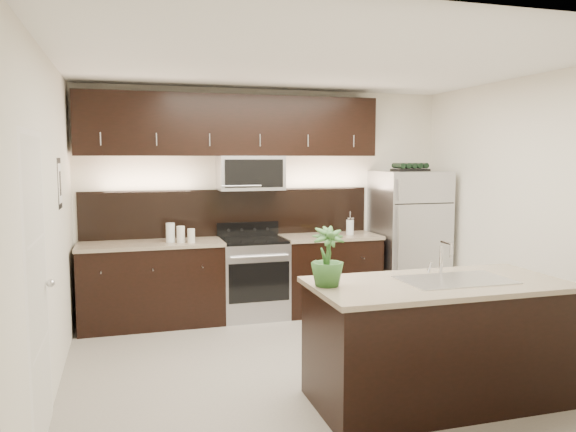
# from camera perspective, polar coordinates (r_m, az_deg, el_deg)

# --- Properties ---
(ground) EXTENTS (4.50, 4.50, 0.00)m
(ground) POSITION_cam_1_polar(r_m,az_deg,el_deg) (5.31, 3.37, -14.80)
(ground) COLOR gray
(ground) RESTS_ON ground
(room_walls) EXTENTS (4.52, 4.02, 2.71)m
(room_walls) POSITION_cam_1_polar(r_m,az_deg,el_deg) (4.90, 2.41, 3.77)
(room_walls) COLOR silver
(room_walls) RESTS_ON ground
(counter_run) EXTENTS (3.51, 0.65, 0.94)m
(counter_run) POSITION_cam_1_polar(r_m,az_deg,el_deg) (6.63, -5.30, -6.35)
(counter_run) COLOR black
(counter_run) RESTS_ON ground
(upper_fixtures) EXTENTS (3.49, 0.40, 1.66)m
(upper_fixtures) POSITION_cam_1_polar(r_m,az_deg,el_deg) (6.63, -5.46, 8.16)
(upper_fixtures) COLOR black
(upper_fixtures) RESTS_ON counter_run
(island) EXTENTS (1.96, 0.96, 0.94)m
(island) POSITION_cam_1_polar(r_m,az_deg,el_deg) (4.58, 14.85, -12.18)
(island) COLOR black
(island) RESTS_ON ground
(sink_faucet) EXTENTS (0.84, 0.50, 0.28)m
(sink_faucet) POSITION_cam_1_polar(r_m,az_deg,el_deg) (4.54, 16.57, -6.06)
(sink_faucet) COLOR silver
(sink_faucet) RESTS_ON island
(refrigerator) EXTENTS (0.83, 0.74, 1.71)m
(refrigerator) POSITION_cam_1_polar(r_m,az_deg,el_deg) (7.25, 12.15, -2.30)
(refrigerator) COLOR #B2B2B7
(refrigerator) RESTS_ON ground
(wine_rack) EXTENTS (0.42, 0.26, 0.10)m
(wine_rack) POSITION_cam_1_polar(r_m,az_deg,el_deg) (7.18, 12.31, 4.85)
(wine_rack) COLOR black
(wine_rack) RESTS_ON refrigerator
(plant) EXTENTS (0.26, 0.26, 0.44)m
(plant) POSITION_cam_1_polar(r_m,az_deg,el_deg) (4.13, 4.02, -4.14)
(plant) COLOR #2C5A24
(plant) RESTS_ON island
(canisters) EXTENTS (0.31, 0.18, 0.22)m
(canisters) POSITION_cam_1_polar(r_m,az_deg,el_deg) (6.36, -11.08, -1.78)
(canisters) COLOR silver
(canisters) RESTS_ON counter_run
(french_press) EXTENTS (0.10, 0.10, 0.28)m
(french_press) POSITION_cam_1_polar(r_m,az_deg,el_deg) (6.89, 6.32, -1.05)
(french_press) COLOR silver
(french_press) RESTS_ON counter_run
(bananas) EXTENTS (0.22, 0.20, 0.06)m
(bananas) POSITION_cam_1_polar(r_m,az_deg,el_deg) (6.74, 3.55, -1.83)
(bananas) COLOR yellow
(bananas) RESTS_ON counter_run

